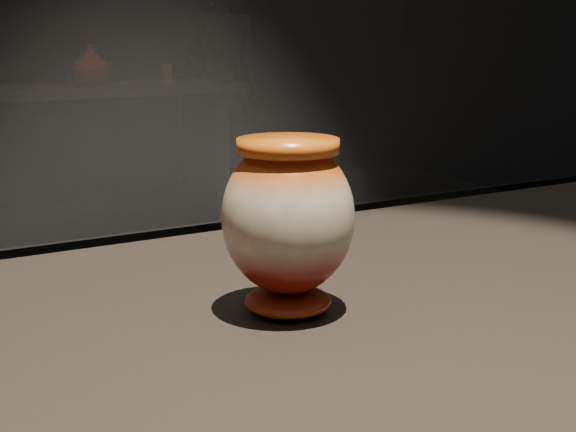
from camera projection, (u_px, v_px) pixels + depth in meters
name	position (u px, v px, depth m)	size (l,w,h in m)	color
main_vase	(288.00, 219.00, 0.81)	(0.16, 0.16, 0.18)	#6B1009
back_shelf	(61.00, 135.00, 4.33)	(2.00, 0.60, 0.90)	black
back_vase_mid	(90.00, 65.00, 4.30)	(0.21, 0.21, 0.22)	#6B1009
back_vase_right	(167.00, 73.00, 4.50)	(0.06, 0.06, 0.10)	#9A6616
visitor	(221.00, 90.00, 5.23)	(0.59, 0.39, 1.62)	black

